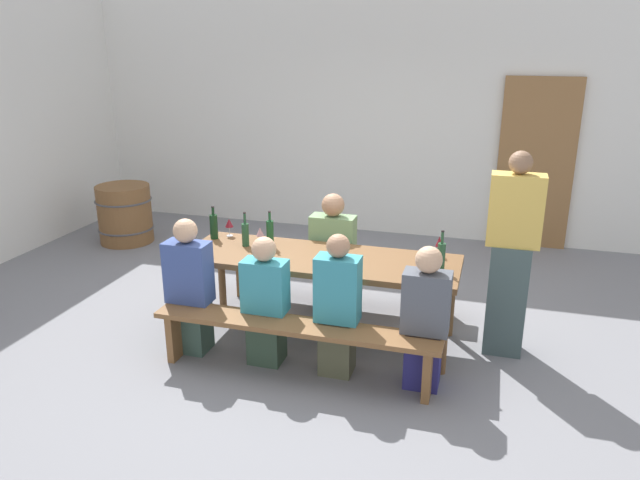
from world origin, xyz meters
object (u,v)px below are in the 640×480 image
Objects in this scene: wine_glass_3 at (439,242)px; seated_guest_near_3 at (425,321)px; wine_bottle_2 at (214,226)px; wine_glass_0 at (229,223)px; wine_barrel at (125,214)px; wine_glass_1 at (345,255)px; wine_glass_2 at (260,232)px; wine_bottle_3 at (245,234)px; tasting_table at (320,265)px; bench_far at (340,270)px; wooden_door at (535,164)px; wine_bottle_0 at (441,256)px; standing_host at (510,260)px; seated_guest_far_0 at (333,257)px; bench_near at (294,334)px; seated_guest_near_1 at (266,304)px; wine_bottle_1 at (270,233)px; seated_guest_near_0 at (190,290)px; seated_guest_near_2 at (338,309)px; wine_glass_4 at (427,257)px.

seated_guest_near_3 is (0.00, -0.84, -0.34)m from wine_glass_3.
wine_bottle_2 is 0.28× the size of seated_guest_near_3.
wine_glass_0 is 2.70m from wine_barrel.
wine_glass_2 is (-0.90, 0.40, -0.01)m from wine_glass_1.
wine_bottle_3 is 1.70m from wine_glass_3.
tasting_table is 0.76m from bench_far.
wooden_door reaches higher than wine_bottle_2.
wine_bottle_0 is 0.58m from standing_host.
standing_host reaches higher than seated_guest_far_0.
wine_glass_1 is (-1.57, -3.32, -0.19)m from wooden_door.
standing_host is at bearing -95.52° from wooden_door.
bench_near is at bearing -90.00° from tasting_table.
seated_guest_far_0 is at bearing 91.65° from bench_near.
wine_bottle_2 is 2.67m from wine_barrel.
wine_glass_0 is at bearing 139.71° from wine_bottle_3.
seated_guest_near_1 is at bearing -148.63° from wine_glass_1.
wine_bottle_1 reaches higher than seated_guest_near_1.
wine_glass_1 is at bearing -36.50° from tasting_table.
wine_bottle_0 is (1.02, 0.65, 0.51)m from bench_near.
seated_guest_near_3 reaches higher than tasting_table.
wine_glass_0 is 1.35m from wine_glass_1.
tasting_table is at bearing 143.50° from wine_glass_1.
seated_guest_near_0 is (-0.24, -0.63, -0.31)m from wine_bottle_3.
tasting_table is 6.96× the size of wine_bottle_0.
wine_glass_2 is (0.46, 0.00, -0.02)m from wine_bottle_2.
bench_far is 15.60× the size of wine_glass_2.
wine_bottle_2 reaches higher than wine_glass_0.
wine_glass_1 is 0.47m from seated_guest_near_2.
wine_glass_1 is (0.27, -0.20, 0.18)m from tasting_table.
seated_guest_near_2 is at bearing -38.70° from wine_glass_2.
wine_bottle_1 is at bearing -48.75° from seated_guest_far_0.
seated_guest_near_1 reaches higher than tasting_table.
wine_glass_3 is at bearing -66.40° from seated_guest_near_0.
wine_glass_3 is (0.70, 0.50, 0.01)m from wine_glass_1.
standing_host is 2.29× the size of wine_barrel.
wine_glass_0 is at bearing 179.94° from wine_glass_3.
wooden_door is 3.22m from seated_guest_far_0.
standing_host is at bearing 20.69° from wine_glass_4.
standing_host reaches higher than seated_guest_near_2.
seated_guest_near_2 is 4.19m from wine_barrel.
wine_glass_3 is 0.16× the size of seated_guest_near_3.
wine_bottle_2 is (-1.09, 0.89, 0.51)m from bench_near.
wooden_door is 3.32m from wine_glass_4.
wine_bottle_2 is 0.46m from wine_glass_2.
tasting_table is at bearing -28.21° from seated_guest_near_1.
bench_near is at bearing -118.83° from wine_glass_1.
bench_far is 7.19× the size of wine_bottle_3.
wine_glass_1 is 0.86m from seated_guest_far_0.
wine_glass_2 is (-0.63, 0.20, 0.17)m from tasting_table.
seated_guest_near_1 is (0.43, -0.63, -0.36)m from wine_bottle_3.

